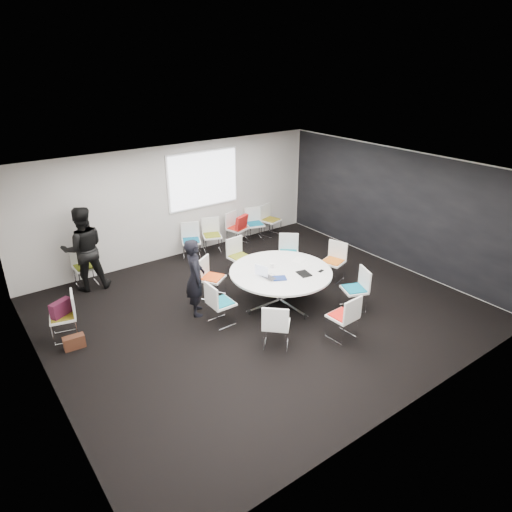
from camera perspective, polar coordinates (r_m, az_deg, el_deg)
room_shell at (r=8.73m, az=0.99°, el=1.37°), size 8.08×7.08×2.88m
conference_table at (r=9.35m, az=3.09°, el=-3.00°), size 2.08×2.08×0.73m
projection_screen at (r=11.71m, az=-6.57°, el=9.47°), size 1.90×0.03×1.35m
chair_ring_a at (r=10.54m, az=9.56°, el=-1.55°), size 0.56×0.57×0.88m
chair_ring_b at (r=10.84m, az=4.04°, el=-0.51°), size 0.64×0.64×0.88m
chair_ring_c at (r=10.62m, az=-2.06°, el=-1.00°), size 0.50×0.49×0.88m
chair_ring_d at (r=9.70m, az=-5.47°, el=-3.67°), size 0.63×0.62×0.88m
chair_ring_e at (r=8.77m, az=-4.42°, el=-6.86°), size 0.45×0.46×0.88m
chair_ring_f at (r=8.12m, az=2.51°, el=-9.57°), size 0.64×0.64×0.88m
chair_ring_g at (r=8.48m, az=10.75°, el=-8.42°), size 0.48×0.47×0.88m
chair_ring_h at (r=9.42m, az=12.16°, el=-5.03°), size 0.59×0.59×0.88m
chair_back_a at (r=11.64m, az=-8.05°, el=1.10°), size 0.60×0.60×0.88m
chair_back_b at (r=11.92m, az=-5.49°, el=1.78°), size 0.59×0.58×0.88m
chair_back_c at (r=12.35m, az=-2.40°, el=2.69°), size 0.57×0.56×0.88m
chair_back_d at (r=12.66m, az=-0.18°, el=3.27°), size 0.57×0.56×0.88m
chair_back_e at (r=12.98m, az=1.83°, el=3.79°), size 0.56×0.56×0.88m
chair_spare_left at (r=9.02m, az=-22.75°, el=-7.91°), size 0.54×0.55×0.88m
chair_person_back at (r=10.82m, az=-20.49°, el=-2.11°), size 0.46×0.45×0.88m
person_main at (r=8.93m, az=-7.60°, el=-2.65°), size 0.58×0.68×1.58m
person_back at (r=10.42m, az=-20.74°, el=0.83°), size 1.02×0.86×1.87m
laptop at (r=8.99m, az=1.69°, el=-2.55°), size 0.27×0.39×0.03m
laptop_lid at (r=8.95m, az=0.66°, el=-1.85°), size 0.12×0.29×0.22m
notebook_black at (r=9.15m, az=6.01°, el=-2.21°), size 0.27×0.34×0.02m
tablet_folio at (r=8.93m, az=2.95°, el=-2.78°), size 0.32×0.30×0.03m
papers_right at (r=9.76m, az=5.32°, el=-0.50°), size 0.36×0.31×0.00m
papers_front at (r=9.58m, az=6.31°, el=-1.03°), size 0.33×0.26×0.00m
cup at (r=9.36m, az=1.97°, el=-1.22°), size 0.08×0.08×0.09m
phone at (r=9.32m, az=8.11°, el=-1.86°), size 0.15×0.10×0.01m
maroon_bag at (r=8.86m, az=-23.20°, el=-6.02°), size 0.42×0.31×0.28m
brown_bag at (r=8.76m, az=-21.77°, el=-9.97°), size 0.37×0.19×0.24m
red_jacket at (r=12.03m, az=-1.81°, el=4.27°), size 0.47×0.31×0.36m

